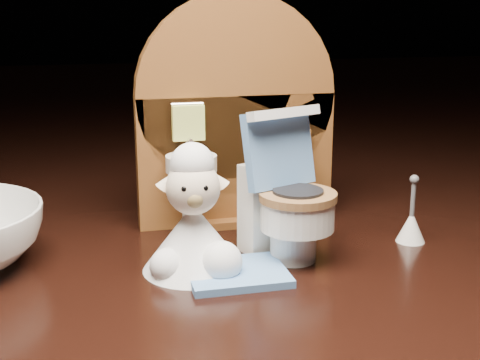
% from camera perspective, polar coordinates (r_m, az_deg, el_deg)
% --- Properties ---
extents(backdrop_panel, '(0.13, 0.05, 0.15)m').
position_cam_1_polar(backdrop_panel, '(0.44, -0.46, 4.70)').
color(backdrop_panel, brown).
rests_on(backdrop_panel, ground).
extents(toy_toilet, '(0.05, 0.06, 0.09)m').
position_cam_1_polar(toy_toilet, '(0.39, 3.87, -1.99)').
color(toy_toilet, white).
rests_on(toy_toilet, ground).
extents(bath_mat, '(0.05, 0.04, 0.00)m').
position_cam_1_polar(bath_mat, '(0.36, -0.29, -7.98)').
color(bath_mat, '#5C8BC9').
rests_on(bath_mat, ground).
extents(toilet_brush, '(0.02, 0.02, 0.04)m').
position_cam_1_polar(toilet_brush, '(0.43, 14.40, -3.68)').
color(toilet_brush, white).
rests_on(toilet_brush, ground).
extents(plush_lamb, '(0.06, 0.06, 0.07)m').
position_cam_1_polar(plush_lamb, '(0.37, -3.93, -4.01)').
color(plush_lamb, white).
rests_on(plush_lamb, ground).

